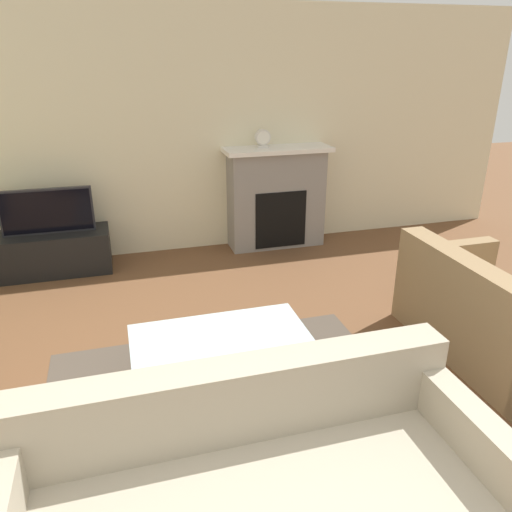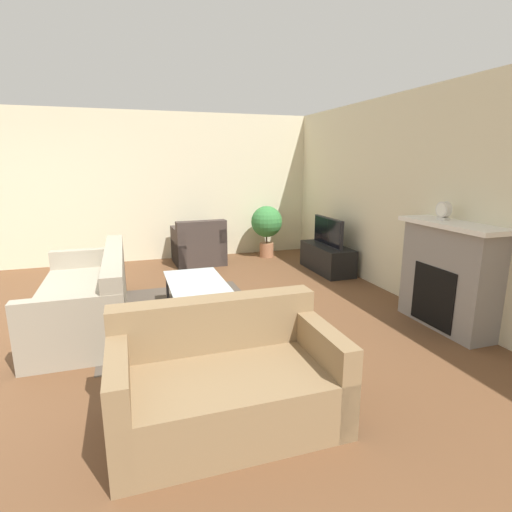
{
  "view_description": "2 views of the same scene",
  "coord_description": "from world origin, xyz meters",
  "px_view_note": "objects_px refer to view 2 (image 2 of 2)",
  "views": [
    {
      "loc": [
        -0.45,
        -0.82,
        2.2
      ],
      "look_at": [
        0.55,
        2.68,
        0.7
      ],
      "focal_mm": 35.0,
      "sensor_mm": 36.0,
      "label": 1
    },
    {
      "loc": [
        4.69,
        1.29,
        1.81
      ],
      "look_at": [
        0.59,
        2.63,
        0.79
      ],
      "focal_mm": 28.0,
      "sensor_mm": 36.0,
      "label": 2
    }
  ],
  "objects_px": {
    "tv": "(328,232)",
    "mantel_clock": "(444,210)",
    "couch_loveseat": "(225,383)",
    "potted_plant": "(267,224)",
    "couch_sectional": "(88,299)",
    "coffee_table": "(196,284)",
    "armchair_by_window": "(199,247)"
  },
  "relations": [
    {
      "from": "couch_sectional",
      "to": "couch_loveseat",
      "type": "bearing_deg",
      "value": 25.82
    },
    {
      "from": "armchair_by_window",
      "to": "potted_plant",
      "type": "distance_m",
      "value": 1.4
    },
    {
      "from": "tv",
      "to": "potted_plant",
      "type": "height_order",
      "value": "potted_plant"
    },
    {
      "from": "couch_sectional",
      "to": "armchair_by_window",
      "type": "bearing_deg",
      "value": 144.27
    },
    {
      "from": "armchair_by_window",
      "to": "coffee_table",
      "type": "height_order",
      "value": "armchair_by_window"
    },
    {
      "from": "armchair_by_window",
      "to": "mantel_clock",
      "type": "bearing_deg",
      "value": 118.3
    },
    {
      "from": "couch_sectional",
      "to": "armchair_by_window",
      "type": "relative_size",
      "value": 2.44
    },
    {
      "from": "couch_loveseat",
      "to": "potted_plant",
      "type": "bearing_deg",
      "value": 67.13
    },
    {
      "from": "tv",
      "to": "mantel_clock",
      "type": "relative_size",
      "value": 4.48
    },
    {
      "from": "tv",
      "to": "coffee_table",
      "type": "bearing_deg",
      "value": -62.3
    },
    {
      "from": "couch_sectional",
      "to": "couch_loveseat",
      "type": "distance_m",
      "value": 2.45
    },
    {
      "from": "couch_loveseat",
      "to": "potted_plant",
      "type": "height_order",
      "value": "potted_plant"
    },
    {
      "from": "coffee_table",
      "to": "armchair_by_window",
      "type": "bearing_deg",
      "value": 169.24
    },
    {
      "from": "coffee_table",
      "to": "potted_plant",
      "type": "relative_size",
      "value": 1.21
    },
    {
      "from": "potted_plant",
      "to": "mantel_clock",
      "type": "height_order",
      "value": "mantel_clock"
    },
    {
      "from": "mantel_clock",
      "to": "couch_sectional",
      "type": "bearing_deg",
      "value": -107.1
    },
    {
      "from": "coffee_table",
      "to": "potted_plant",
      "type": "bearing_deg",
      "value": 144.99
    },
    {
      "from": "couch_loveseat",
      "to": "armchair_by_window",
      "type": "xyz_separation_m",
      "value": [
        -4.57,
        0.63,
        0.01
      ]
    },
    {
      "from": "armchair_by_window",
      "to": "coffee_table",
      "type": "xyz_separation_m",
      "value": [
        2.47,
        -0.47,
        0.08
      ]
    },
    {
      "from": "couch_sectional",
      "to": "coffee_table",
      "type": "distance_m",
      "value": 1.24
    },
    {
      "from": "potted_plant",
      "to": "mantel_clock",
      "type": "bearing_deg",
      "value": 11.64
    },
    {
      "from": "couch_loveseat",
      "to": "mantel_clock",
      "type": "relative_size",
      "value": 7.62
    },
    {
      "from": "armchair_by_window",
      "to": "mantel_clock",
      "type": "relative_size",
      "value": 4.44
    },
    {
      "from": "potted_plant",
      "to": "tv",
      "type": "bearing_deg",
      "value": 25.05
    },
    {
      "from": "armchair_by_window",
      "to": "mantel_clock",
      "type": "distance_m",
      "value": 4.23
    },
    {
      "from": "armchair_by_window",
      "to": "potted_plant",
      "type": "bearing_deg",
      "value": -176.97
    },
    {
      "from": "coffee_table",
      "to": "tv",
      "type": "bearing_deg",
      "value": 117.7
    },
    {
      "from": "armchair_by_window",
      "to": "couch_sectional",
      "type": "bearing_deg",
      "value": 51.76
    },
    {
      "from": "tv",
      "to": "mantel_clock",
      "type": "bearing_deg",
      "value": 3.36
    },
    {
      "from": "tv",
      "to": "armchair_by_window",
      "type": "relative_size",
      "value": 1.01
    },
    {
      "from": "couch_sectional",
      "to": "couch_loveseat",
      "type": "xyz_separation_m",
      "value": [
        2.21,
        1.07,
        0.0
      ]
    },
    {
      "from": "couch_sectional",
      "to": "couch_loveseat",
      "type": "relative_size",
      "value": 1.42
    }
  ]
}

